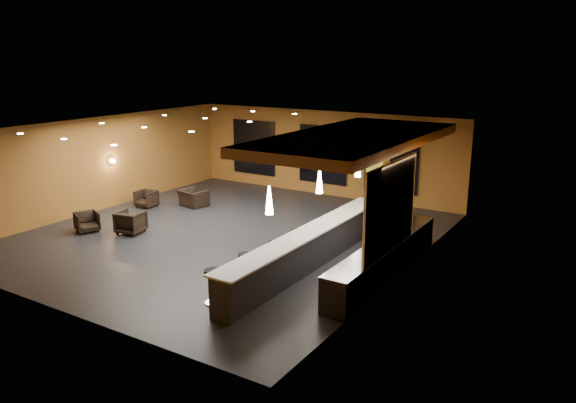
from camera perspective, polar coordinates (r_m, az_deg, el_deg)
The scene contains 35 objects.
floor at distance 18.54m, azimuth -6.09°, elevation -3.53°, with size 12.00×13.00×0.10m, color black.
ceiling at distance 17.74m, azimuth -6.40°, elevation 7.57°, with size 12.00×13.00×0.10m, color black.
wall_back at distance 23.45m, azimuth 3.69°, elevation 4.94°, with size 12.00×0.10×3.50m, color #A06223.
wall_front at distance 13.71m, azimuth -23.36°, elevation -3.45°, with size 12.00×0.10×3.50m, color #A06223.
wall_left at distance 22.24m, azimuth -18.64°, elevation 3.65°, with size 0.10×13.00×3.50m, color #A06223.
wall_right at distance 15.18m, azimuth 12.06°, elevation -0.84°, with size 0.10×13.00×3.50m, color #A06223.
wood_soffit at distance 16.52m, azimuth 6.86°, elevation 6.36°, with size 3.60×8.00×0.28m, color #915B2A.
window_left at distance 25.19m, azimuth -3.49°, elevation 5.52°, with size 2.20×0.06×2.40m, color black.
window_center at distance 23.36m, azimuth 3.56°, elevation 4.78°, with size 2.20×0.06×2.40m, color black.
window_right at distance 22.12m, azimuth 10.42°, elevation 4.00°, with size 2.20×0.06×2.40m, color black.
tile_backsplash at distance 14.24m, azimuth 10.39°, elevation -0.74°, with size 0.06×3.20×2.40m, color white.
bar_counter at distance 15.64m, azimuth 2.23°, elevation -4.85°, with size 0.60×8.00×1.00m, color black.
bar_top at distance 15.47m, azimuth 2.25°, elevation -3.02°, with size 0.78×8.10×0.05m, color silver.
prep_counter at distance 15.27m, azimuth 9.73°, elevation -5.83°, with size 0.70×6.00×0.86m, color black.
prep_top at distance 15.12m, azimuth 9.81°, elevation -4.22°, with size 0.72×6.00×0.03m, color silver.
wall_shelf_lower at distance 14.22m, azimuth 9.49°, elevation -2.40°, with size 0.30×1.50×0.03m, color silver.
wall_shelf_upper at distance 14.10m, azimuth 9.57°, elevation -0.65°, with size 0.30×1.50×0.03m, color silver.
column at distance 19.29m, azimuth 9.08°, elevation 2.63°, with size 0.60×0.60×3.50m, color #A09423.
wall_sconce at distance 22.42m, azimuth -17.40°, elevation 3.96°, with size 0.22×0.22×0.22m, color #FFE5B2.
pendant_0 at distance 13.46m, azimuth -1.92°, elevation 0.14°, with size 0.20×0.20×0.70m, color white.
pendant_1 at distance 15.54m, azimuth 3.22°, elevation 2.12°, with size 0.20×0.20×0.70m, color white.
pendant_2 at distance 17.73m, azimuth 7.12°, elevation 3.61°, with size 0.20×0.20×0.70m, color white.
staff_a at distance 17.31m, azimuth 9.33°, elevation -1.91°, with size 0.61×0.40×1.67m, color black.
staff_b at distance 17.79m, azimuth 10.75°, elevation -1.62°, with size 0.78×0.61×1.61m, color black.
staff_c at distance 17.35m, azimuth 11.53°, elevation -1.96°, with size 0.82×0.54×1.68m, color black.
armchair_a at distance 19.84m, azimuth -19.75°, elevation -1.96°, with size 0.71×0.73×0.66m, color black.
armchair_b at distance 19.21m, azimuth -15.68°, elevation -2.02°, with size 0.81×0.83×0.75m, color black.
armchair_c at distance 22.33m, azimuth -14.20°, elevation 0.28°, with size 0.70×0.72×0.65m, color black.
armchair_d at distance 22.07m, azimuth -9.60°, elevation 0.36°, with size 1.01×0.88×0.65m, color black.
bar_stool_0 at distance 13.47m, azimuth -7.62°, elevation -8.10°, with size 0.43×0.43×0.85m.
bar_stool_1 at distance 14.54m, azimuth -4.32°, elevation -6.38°, with size 0.41×0.41×0.80m.
bar_stool_2 at distance 15.39m, azimuth -1.41°, elevation -5.14°, with size 0.40×0.40×0.80m.
bar_stool_3 at distance 16.61m, azimuth 0.88°, elevation -3.75°, with size 0.37×0.37×0.74m.
bar_stool_4 at distance 17.77m, azimuth 3.71°, elevation -2.41°, with size 0.40×0.40×0.79m.
bar_stool_5 at distance 18.82m, azimuth 5.09°, elevation -1.51°, with size 0.39×0.39×0.76m.
Camera 1 is at (10.92, -13.81, 5.76)m, focal length 35.00 mm.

